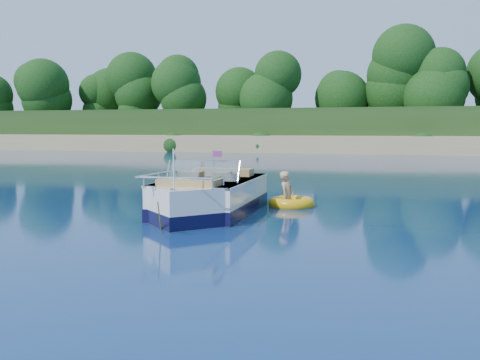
{
  "coord_description": "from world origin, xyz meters",
  "views": [
    {
      "loc": [
        5.56,
        -10.98,
        2.19
      ],
      "look_at": [
        1.84,
        2.22,
        0.85
      ],
      "focal_mm": 40.0,
      "sensor_mm": 36.0,
      "label": 1
    }
  ],
  "objects": [
    {
      "name": "motorboat",
      "position": [
        1.11,
        1.74,
        0.39
      ],
      "size": [
        2.21,
        5.96,
        1.98
      ],
      "rotation": [
        0.0,
        0.0,
        0.02
      ],
      "color": "white",
      "rests_on": "ground"
    },
    {
      "name": "boy",
      "position": [
        2.82,
        3.66,
        0.0
      ],
      "size": [
        0.53,
        0.85,
        1.56
      ],
      "primitive_type": "imported",
      "rotation": [
        0.0,
        -0.17,
        1.34
      ],
      "color": "tan",
      "rests_on": "ground"
    },
    {
      "name": "ground",
      "position": [
        0.0,
        0.0,
        0.0
      ],
      "size": [
        160.0,
        160.0,
        0.0
      ],
      "primitive_type": "plane",
      "color": "#0A1A49",
      "rests_on": "ground"
    },
    {
      "name": "treeline",
      "position": [
        0.04,
        41.01,
        5.55
      ],
      "size": [
        150.0,
        7.12,
        8.19
      ],
      "color": "black",
      "rests_on": "ground"
    },
    {
      "name": "shoreline",
      "position": [
        0.0,
        63.77,
        0.98
      ],
      "size": [
        170.0,
        59.0,
        6.0
      ],
      "color": "#9A8259",
      "rests_on": "ground"
    },
    {
      "name": "tow_tube",
      "position": [
        2.93,
        3.7,
        0.09
      ],
      "size": [
        1.61,
        1.61,
        0.34
      ],
      "rotation": [
        0.0,
        0.0,
        0.29
      ],
      "color": "#E4A40D",
      "rests_on": "ground"
    }
  ]
}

